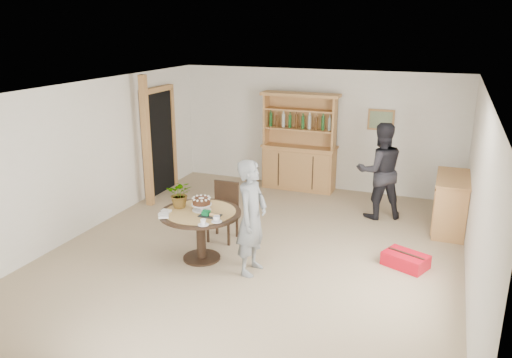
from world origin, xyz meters
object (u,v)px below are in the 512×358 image
Objects in this scene: hutch at (299,157)px; teen_boy at (252,217)px; dining_table at (201,221)px; red_suitcase at (406,260)px; sideboard at (451,203)px; adult_person at (380,171)px; dining_chair at (224,207)px.

teen_boy is (0.46, -3.88, 0.13)m from hutch.
hutch reaches higher than dining_table.
dining_table is at bearing -140.29° from red_suitcase.
dining_table is at bearing 86.39° from teen_boy.
sideboard is 1.30m from adult_person.
hutch is 3.29m from sideboard.
hutch is 2.11m from adult_person.
dining_table is at bearing -143.48° from sideboard.
red_suitcase is (2.88, 0.02, -0.43)m from dining_chair.
dining_chair is at bearing -156.36° from red_suitcase.
red_suitcase is (-0.55, -1.69, -0.37)m from sideboard.
red_suitcase is at bearing -1.44° from dining_chair.
teen_boy is 2.32× the size of red_suitcase.
teen_boy reaches higher than sideboard.
adult_person is at bearing -30.82° from hutch.
hutch reaches higher than red_suitcase.
adult_person is (1.35, 2.80, 0.05)m from teen_boy.
red_suitcase is at bearing 83.88° from adult_person.
sideboard is 1.05× the size of dining_table.
hutch is at bearing 157.79° from sideboard.
teen_boy reaches higher than dining_chair.
dining_chair is at bearing -153.52° from sideboard.
sideboard is 0.72× the size of adult_person.
adult_person reaches higher than teen_boy.
red_suitcase is at bearing -49.69° from hutch.
sideboard is at bearing 24.72° from dining_chair.
sideboard is 0.77× the size of teen_boy.
hutch is at bearing -57.08° from adult_person.
hutch is 3.80m from dining_table.
sideboard is at bearing 146.25° from adult_person.
dining_table is at bearing -91.60° from dining_chair.
sideboard is 3.83m from dining_chair.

